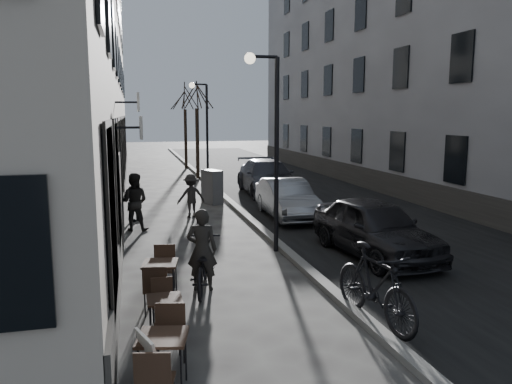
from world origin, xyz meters
name	(u,v)px	position (x,y,z in m)	size (l,w,h in m)	color
ground	(388,356)	(0.00, 0.00, 0.00)	(120.00, 120.00, 0.00)	#383533
road	(295,190)	(3.85, 16.00, 0.00)	(7.30, 60.00, 0.00)	black
kerb	(219,192)	(0.20, 16.00, 0.06)	(0.25, 60.00, 0.12)	slate
building_left	(67,6)	(-6.00, 16.50, 8.00)	(4.00, 35.00, 16.00)	#B0A494
building_right	(403,23)	(9.50, 16.50, 8.00)	(4.00, 35.00, 16.00)	slate
streetlamp_near	(270,131)	(-0.17, 6.00, 3.16)	(0.90, 0.28, 5.09)	black
streetlamp_far	(204,123)	(-0.17, 18.00, 3.16)	(0.90, 0.28, 5.09)	black
tree_near	(197,94)	(-0.10, 21.00, 4.66)	(2.40, 2.40, 5.70)	black
tree_far	(185,97)	(-0.10, 27.00, 4.66)	(2.40, 2.40, 5.70)	black
bistro_set_a	(163,358)	(-3.33, -0.16, 0.47)	(0.75, 1.60, 0.91)	black
bistro_set_b	(165,314)	(-3.20, 1.44, 0.41)	(0.56, 1.36, 0.80)	black
bistro_set_c	(160,278)	(-3.17, 3.05, 0.48)	(0.75, 1.63, 0.94)	black
sign_board	(154,377)	(-3.46, -0.47, 0.39)	(0.50, 0.62, 0.96)	black
utility_cabinet	(212,187)	(-0.52, 13.41, 0.68)	(0.50, 0.91, 1.37)	#5E5E61
bicycle	(202,265)	(-2.30, 3.53, 0.52)	(0.69, 1.98, 1.04)	black
cyclist_rider	(202,250)	(-2.30, 3.53, 0.85)	(0.62, 0.41, 1.70)	black
pedestrian_near	(134,202)	(-3.60, 9.36, 0.90)	(0.88, 0.68, 1.80)	#272421
pedestrian_mid	(191,196)	(-1.66, 10.94, 0.76)	(0.98, 0.56, 1.52)	black
pedestrian_far	(134,199)	(-3.60, 10.77, 0.75)	(0.88, 0.37, 1.50)	black
car_near	(375,228)	(2.30, 4.94, 0.74)	(1.75, 4.34, 1.48)	black
car_mid	(287,199)	(1.59, 10.08, 0.67)	(1.41, 4.05, 1.34)	gray
car_far	(267,177)	(2.30, 15.25, 0.77)	(2.15, 5.28, 1.53)	#31333A
moped	(375,286)	(0.35, 1.15, 0.68)	(0.64, 2.26, 1.36)	black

